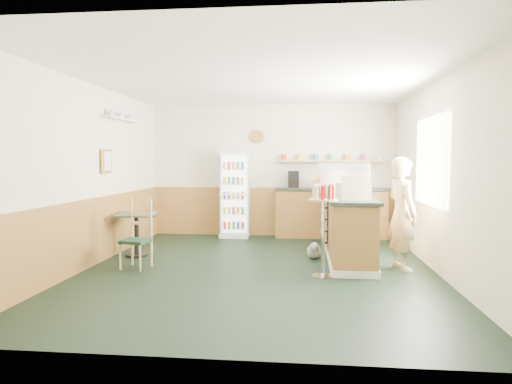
# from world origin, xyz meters

# --- Properties ---
(ground) EXTENTS (6.00, 6.00, 0.00)m
(ground) POSITION_xyz_m (0.00, 0.00, 0.00)
(ground) COLOR black
(ground) RESTS_ON ground
(room_envelope) EXTENTS (5.04, 6.02, 2.72)m
(room_envelope) POSITION_xyz_m (-0.23, 0.73, 1.52)
(room_envelope) COLOR silver
(room_envelope) RESTS_ON ground
(service_counter) EXTENTS (0.68, 3.01, 1.01)m
(service_counter) POSITION_xyz_m (1.35, 1.07, 0.46)
(service_counter) COLOR #A97036
(service_counter) RESTS_ON ground
(back_counter) EXTENTS (2.24, 0.42, 1.69)m
(back_counter) POSITION_xyz_m (1.19, 2.80, 0.55)
(back_counter) COLOR #A97036
(back_counter) RESTS_ON ground
(drinks_fridge) EXTENTS (0.58, 0.52, 1.75)m
(drinks_fridge) POSITION_xyz_m (-0.74, 2.74, 0.88)
(drinks_fridge) COLOR silver
(drinks_fridge) RESTS_ON ground
(display_case) EXTENTS (0.89, 0.46, 0.50)m
(display_case) POSITION_xyz_m (1.35, 1.62, 1.26)
(display_case) COLOR silver
(display_case) RESTS_ON service_counter
(cash_register) EXTENTS (0.46, 0.48, 0.24)m
(cash_register) POSITION_xyz_m (1.35, 0.10, 1.13)
(cash_register) COLOR beige
(cash_register) RESTS_ON service_counter
(shopkeeper) EXTENTS (0.53, 0.63, 1.61)m
(shopkeeper) POSITION_xyz_m (2.05, 0.20, 0.81)
(shopkeeper) COLOR tan
(shopkeeper) RESTS_ON ground
(condiment_stand) EXTENTS (0.39, 0.39, 1.23)m
(condiment_stand) POSITION_xyz_m (0.92, -0.35, 0.82)
(condiment_stand) COLOR silver
(condiment_stand) RESTS_ON ground
(newspaper_rack) EXTENTS (0.09, 0.46, 0.72)m
(newspaper_rack) POSITION_xyz_m (0.99, 1.06, 0.59)
(newspaper_rack) COLOR black
(newspaper_rack) RESTS_ON ground
(cafe_table) EXTENTS (0.77, 0.77, 0.70)m
(cafe_table) POSITION_xyz_m (-2.05, 0.69, 0.50)
(cafe_table) COLOR black
(cafe_table) RESTS_ON ground
(cafe_chair) EXTENTS (0.43, 0.43, 1.00)m
(cafe_chair) POSITION_xyz_m (-1.76, -0.05, 0.52)
(cafe_chair) COLOR black
(cafe_chair) RESTS_ON ground
(dog_doorstop) EXTENTS (0.23, 0.30, 0.28)m
(dog_doorstop) POSITION_xyz_m (0.83, 0.77, 0.13)
(dog_doorstop) COLOR gray
(dog_doorstop) RESTS_ON ground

